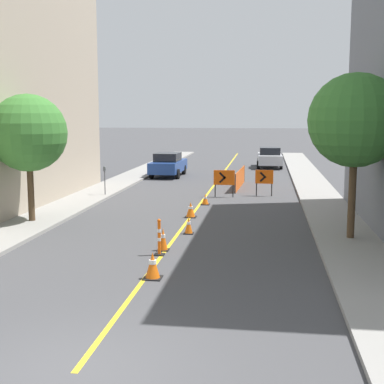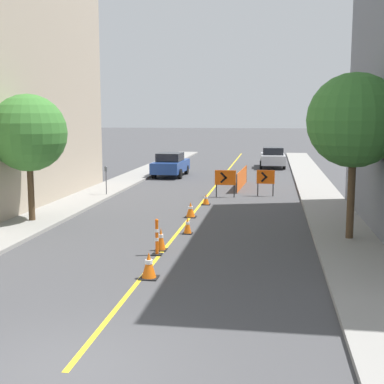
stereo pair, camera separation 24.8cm
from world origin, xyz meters
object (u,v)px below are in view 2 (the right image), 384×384
Objects in this scene: traffic_cone_fifth at (206,199)px; street_tree_right_near at (354,121)px; traffic_cone_fourth at (191,210)px; parking_meter_near_curb at (106,174)px; arrow_barricade_primary at (225,179)px; traffic_cone_nearest at (149,265)px; parked_car_curb_near at (171,164)px; parked_car_curb_mid at (273,157)px; arrow_barricade_secondary at (266,178)px; street_tree_left_near at (28,133)px; delineator_post_front at (157,240)px; traffic_cone_third at (188,226)px; traffic_cone_second at (161,239)px.

traffic_cone_fifth is 9.27m from street_tree_right_near.
parking_meter_near_curb is at bearing 136.96° from traffic_cone_fourth.
traffic_cone_fifth is 5.57m from parking_meter_near_curb.
arrow_barricade_primary is 0.26× the size of street_tree_right_near.
parked_car_curb_near is at bearing 99.45° from traffic_cone_nearest.
traffic_cone_nearest is 0.16× the size of parked_car_curb_mid.
street_tree_right_near is at bearing -85.79° from parked_car_curb_mid.
arrow_barricade_secondary is at bearing -48.62° from parked_car_curb_near.
street_tree_left_near is (-6.74, -7.60, 2.50)m from arrow_barricade_primary.
parking_meter_near_curb is (-5.27, 1.59, 0.89)m from traffic_cone_fifth.
traffic_cone_fourth is 6.82m from arrow_barricade_secondary.
parking_meter_near_curb is at bearing 114.88° from delineator_post_front.
street_tree_right_near is at bearing -59.79° from parked_car_curb_near.
traffic_cone_fifth is 8.60m from street_tree_left_near.
parking_meter_near_curb is (-5.38, 7.68, 0.85)m from traffic_cone_third.
parked_car_curb_mid reaches higher than delineator_post_front.
street_tree_left_near is at bearing -139.36° from traffic_cone_fifth.
traffic_cone_third is 6.98m from street_tree_left_near.
street_tree_left_near is (-5.82, -2.10, 3.13)m from traffic_cone_fourth.
traffic_cone_fourth is at bearing -73.91° from parked_car_curb_near.
parking_meter_near_curb is 13.76m from street_tree_right_near.
traffic_cone_third is at bearing 176.11° from street_tree_right_near.
street_tree_right_near is (5.88, 2.57, 3.47)m from delineator_post_front.
arrow_barricade_primary is at bearing 86.93° from traffic_cone_nearest.
traffic_cone_fifth is 0.12× the size of parked_car_curb_mid.
parked_car_curb_near reaches higher than delineator_post_front.
parked_car_curb_mid is at bearing 82.88° from delineator_post_front.
traffic_cone_nearest is at bearing -88.71° from traffic_cone_fourth.
traffic_cone_fifth is at bearing 85.52° from traffic_cone_fourth.
parked_car_curb_mid is at bearing 81.15° from traffic_cone_fourth.
parked_car_curb_near is at bearing 102.81° from traffic_cone_third.
delineator_post_front is at bearing -90.63° from traffic_cone_second.
arrow_barricade_primary reaches higher than traffic_cone_fifth.
parked_car_curb_mid is (6.76, 6.99, 0.00)m from parked_car_curb_near.
parked_car_curb_mid is (3.36, 26.87, 0.33)m from delineator_post_front.
arrow_barricade_secondary is (2.56, 9.13, 0.63)m from traffic_cone_third.
traffic_cone_second is 26.53m from parked_car_curb_mid.
traffic_cone_fifth is 9.04m from delineator_post_front.
arrow_barricade_primary is (0.57, 8.49, 0.65)m from traffic_cone_third.
parked_car_curb_near is (-4.42, 8.46, -0.14)m from arrow_barricade_primary.
traffic_cone_nearest is 0.62× the size of delineator_post_front.
arrow_barricade_primary is 10.46m from street_tree_left_near.
traffic_cone_nearest is at bearing -97.74° from parked_car_curb_mid.
traffic_cone_nearest is 1.35× the size of traffic_cone_fifth.
parked_car_curb_mid is (2.91, 23.93, 0.51)m from traffic_cone_third.
parked_car_curb_near reaches higher than parking_meter_near_curb.
street_tree_left_near is (-6.00, 6.09, 3.10)m from traffic_cone_nearest.
traffic_cone_nearest is 13.92m from parking_meter_near_curb.
parking_meter_near_curb reaches higher than arrow_barricade_secondary.
street_tree_left_near is at bearing 146.21° from delineator_post_front.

